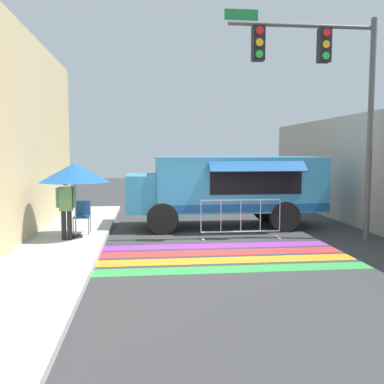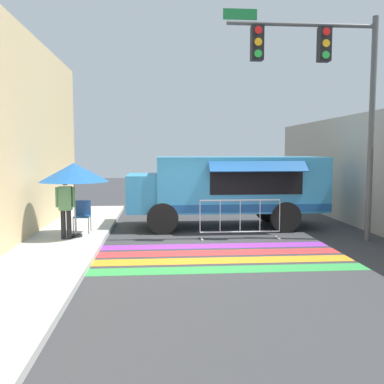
{
  "view_description": "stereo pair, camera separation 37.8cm",
  "coord_description": "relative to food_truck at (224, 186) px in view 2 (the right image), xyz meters",
  "views": [
    {
      "loc": [
        -1.67,
        -10.65,
        2.5
      ],
      "look_at": [
        -0.27,
        2.14,
        1.28
      ],
      "focal_mm": 40.0,
      "sensor_mm": 36.0,
      "label": 1
    },
    {
      "loc": [
        -1.3,
        -10.68,
        2.5
      ],
      "look_at": [
        -0.27,
        2.14,
        1.28
      ],
      "focal_mm": 40.0,
      "sensor_mm": 36.0,
      "label": 2
    }
  ],
  "objects": [
    {
      "name": "sidewalk_left",
      "position": [
        -5.85,
        -3.15,
        -1.31
      ],
      "size": [
        4.4,
        16.0,
        0.13
      ],
      "color": "#B7B5AD",
      "rests_on": "ground_plane"
    },
    {
      "name": "ground_plane",
      "position": [
        -0.88,
        -3.15,
        -1.38
      ],
      "size": [
        60.0,
        60.0,
        0.0
      ],
      "primitive_type": "plane",
      "color": "#38383A"
    },
    {
      "name": "folding_chair",
      "position": [
        -4.39,
        -1.22,
        -0.69
      ],
      "size": [
        0.45,
        0.45,
        0.93
      ],
      "rotation": [
        0.0,
        0.0,
        0.22
      ],
      "color": "#4C4C51",
      "rests_on": "sidewalk_left"
    },
    {
      "name": "vendor_person",
      "position": [
        -4.66,
        -2.18,
        -0.29
      ],
      "size": [
        0.53,
        0.22,
        1.68
      ],
      "rotation": [
        0.0,
        0.0,
        0.24
      ],
      "color": "black",
      "rests_on": "sidewalk_left"
    },
    {
      "name": "food_truck",
      "position": [
        0.0,
        0.0,
        0.0
      ],
      "size": [
        6.33,
        2.71,
        2.32
      ],
      "color": "#338CBF",
      "rests_on": "ground_plane"
    },
    {
      "name": "traffic_signal_pole",
      "position": [
        2.37,
        -2.39,
        3.1
      ],
      "size": [
        4.23,
        0.29,
        6.22
      ],
      "color": "#515456",
      "rests_on": "ground_plane"
    },
    {
      "name": "crosswalk_painted",
      "position": [
        -0.88,
        -3.91,
        -1.38
      ],
      "size": [
        6.4,
        2.84,
        0.01
      ],
      "color": "green",
      "rests_on": "ground_plane"
    },
    {
      "name": "patio_umbrella",
      "position": [
        -4.47,
        -1.9,
        0.54
      ],
      "size": [
        1.89,
        1.89,
        2.05
      ],
      "color": "black",
      "rests_on": "sidewalk_left"
    },
    {
      "name": "concrete_wall_right",
      "position": [
        4.46,
        -0.15,
        0.49
      ],
      "size": [
        0.2,
        16.0,
        3.74
      ],
      "color": "#A39E93",
      "rests_on": "ground_plane"
    },
    {
      "name": "building_left_facade",
      "position": [
        -5.85,
        -3.15,
        1.54
      ],
      "size": [
        0.25,
        16.0,
        5.85
      ],
      "color": "#DBBC84",
      "rests_on": "ground_plane"
    },
    {
      "name": "barricade_front",
      "position": [
        0.16,
        -1.91,
        -0.81
      ],
      "size": [
        2.33,
        0.44,
        1.14
      ],
      "color": "#B7BABF",
      "rests_on": "ground_plane"
    }
  ]
}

